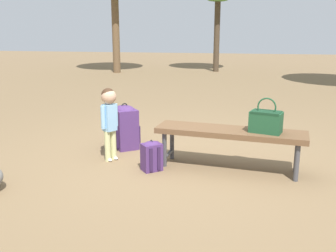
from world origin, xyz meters
TOP-DOWN VIEW (x-y plane):
  - ground_plane at (0.00, 0.00)m, footprint 40.00×40.00m
  - park_bench at (-0.66, 0.16)m, footprint 1.64×0.61m
  - handbag at (-1.02, 0.22)m, footprint 0.36×0.27m
  - child_standing at (0.71, 0.11)m, footprint 0.18×0.20m
  - backpack_large at (0.68, -0.39)m, footprint 0.41×0.43m
  - backpack_small at (0.17, 0.36)m, footprint 0.25×0.25m

SIDE VIEW (x-z plane):
  - ground_plane at x=0.00m, z-range 0.00..0.00m
  - backpack_small at x=0.17m, z-range 0.00..0.35m
  - backpack_large at x=0.68m, z-range 0.00..0.59m
  - park_bench at x=-0.66m, z-range 0.17..0.62m
  - child_standing at x=0.71m, z-range 0.14..0.99m
  - handbag at x=-1.02m, z-range 0.39..0.76m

